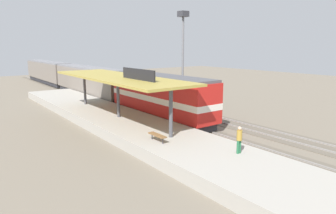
% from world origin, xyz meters
% --- Properties ---
extents(ground_plane, '(120.00, 120.00, 0.00)m').
position_xyz_m(ground_plane, '(2.00, 0.00, 0.00)').
color(ground_plane, '#706656').
extents(track_near, '(3.20, 110.00, 0.16)m').
position_xyz_m(track_near, '(0.00, 0.00, 0.03)').
color(track_near, '#5F5649').
rests_on(track_near, ground).
extents(track_far, '(3.20, 110.00, 0.16)m').
position_xyz_m(track_far, '(4.60, 0.00, 0.03)').
color(track_far, '#5F5649').
rests_on(track_far, ground).
extents(platform, '(6.00, 44.00, 0.90)m').
position_xyz_m(platform, '(-4.60, 0.00, 0.45)').
color(platform, '#9E998E').
rests_on(platform, ground).
extents(station_canopy, '(5.20, 18.00, 4.70)m').
position_xyz_m(station_canopy, '(-4.60, -0.09, 4.53)').
color(station_canopy, '#47474C').
rests_on(station_canopy, platform).
extents(platform_bench, '(0.44, 1.70, 0.50)m').
position_xyz_m(platform_bench, '(-6.00, -8.28, 1.34)').
color(platform_bench, '#333338').
rests_on(platform_bench, platform).
extents(locomotive, '(2.93, 14.43, 4.44)m').
position_xyz_m(locomotive, '(0.00, -0.18, 2.41)').
color(locomotive, '#28282D').
rests_on(locomotive, track_near).
extents(passenger_carriage_front, '(2.90, 20.00, 4.24)m').
position_xyz_m(passenger_carriage_front, '(0.00, 17.82, 2.31)').
color(passenger_carriage_front, '#28282D').
rests_on(passenger_carriage_front, track_near).
extents(passenger_carriage_rear, '(2.90, 20.00, 4.24)m').
position_xyz_m(passenger_carriage_rear, '(0.00, 38.62, 2.31)').
color(passenger_carriage_rear, '#28282D').
rests_on(passenger_carriage_rear, track_near).
extents(freight_car, '(2.80, 12.00, 3.54)m').
position_xyz_m(freight_car, '(4.60, 7.45, 1.97)').
color(freight_car, '#28282D').
rests_on(freight_car, track_far).
extents(light_mast, '(1.10, 1.10, 11.70)m').
position_xyz_m(light_mast, '(7.80, 5.64, 8.40)').
color(light_mast, slate).
rests_on(light_mast, ground).
extents(person_waiting, '(0.34, 0.34, 1.71)m').
position_xyz_m(person_waiting, '(-3.33, -13.25, 1.85)').
color(person_waiting, '#23603D').
rests_on(person_waiting, platform).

